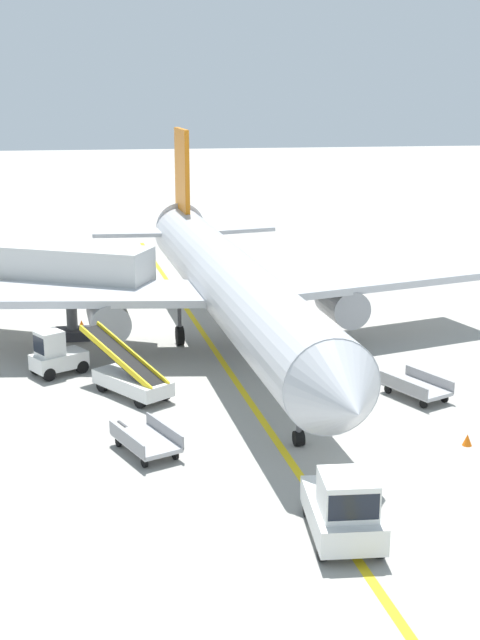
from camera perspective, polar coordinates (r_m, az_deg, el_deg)
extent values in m
plane|color=#9E9B93|center=(30.37, 6.78, -9.74)|extent=(300.00, 300.00, 0.00)
cube|color=yellow|center=(34.45, 1.43, -6.51)|extent=(6.54, 79.78, 0.01)
cylinder|color=#B2B5BA|center=(41.67, -0.61, 2.34)|extent=(5.63, 30.17, 3.30)
cone|color=#B2B5BA|center=(26.72, 6.91, -5.30)|extent=(3.41, 2.64, 3.23)
cone|color=#B2B5BA|center=(57.44, -4.15, 6.30)|extent=(3.34, 3.04, 3.14)
cube|color=#B2B5BA|center=(45.30, 8.28, 2.71)|extent=(13.71, 7.91, 0.36)
cylinder|color=gray|center=(44.06, 6.70, 1.07)|extent=(2.14, 3.34, 1.90)
cube|color=#B2B5BA|center=(42.32, -11.01, 1.70)|extent=(13.46, 6.07, 0.36)
cylinder|color=gray|center=(41.68, -8.63, 0.18)|extent=(2.14, 3.34, 1.90)
cube|color=orange|center=(54.63, -3.83, 9.70)|extent=(0.59, 4.01, 5.20)
cube|color=#B2B5BA|center=(55.27, -0.61, 5.99)|extent=(5.55, 3.27, 0.24)
cube|color=#B2B5BA|center=(54.31, -6.83, 5.71)|extent=(5.33, 2.52, 0.24)
cylinder|color=#4C4C51|center=(31.55, 3.91, -5.61)|extent=(0.20, 0.20, 3.12)
cylinder|color=black|center=(32.03, 3.87, -7.75)|extent=(0.39, 0.59, 0.56)
cylinder|color=#4C4C51|center=(44.51, 1.61, 0.67)|extent=(0.20, 0.20, 3.12)
cylinder|color=black|center=(44.80, 1.60, -0.66)|extent=(0.42, 0.98, 0.96)
cylinder|color=#4C4C51|center=(43.65, -3.99, 0.34)|extent=(0.20, 0.20, 3.12)
cylinder|color=black|center=(43.94, -3.97, -1.02)|extent=(0.42, 0.98, 0.96)
cube|color=black|center=(28.38, 5.57, -3.27)|extent=(2.87, 1.22, 0.60)
cube|color=beige|center=(45.82, -13.12, 3.32)|extent=(11.94, 7.54, 2.50)
cylinder|color=#59595B|center=(45.51, -10.97, 0.22)|extent=(0.56, 0.56, 2.35)
cube|color=#333338|center=(45.76, -10.92, -0.90)|extent=(1.80, 1.40, 0.50)
cube|color=silver|center=(26.02, 6.73, -12.53)|extent=(2.12, 3.71, 0.80)
cube|color=silver|center=(25.04, 7.09, -11.27)|extent=(1.62, 1.71, 1.10)
cube|color=black|center=(24.37, 7.47, -12.07)|extent=(1.43, 0.17, 0.77)
cylinder|color=black|center=(25.31, 9.14, -14.51)|extent=(0.26, 0.61, 0.60)
cylinder|color=black|center=(24.99, 5.42, -14.79)|extent=(0.26, 0.61, 0.60)
cylinder|color=black|center=(27.46, 7.85, -11.94)|extent=(0.26, 0.61, 0.60)
cylinder|color=black|center=(27.17, 4.45, -12.15)|extent=(0.26, 0.61, 0.60)
cube|color=silver|center=(40.24, -11.79, -2.60)|extent=(2.72, 2.37, 0.70)
cube|color=silver|center=(39.79, -12.39, -1.49)|extent=(1.47, 1.45, 1.10)
cube|color=black|center=(39.57, -13.05, -1.62)|extent=(0.58, 0.87, 0.77)
cylinder|color=black|center=(39.51, -12.44, -3.51)|extent=(0.63, 0.50, 0.60)
cylinder|color=black|center=(40.45, -13.18, -3.12)|extent=(0.63, 0.50, 0.60)
cylinder|color=black|center=(40.27, -10.34, -3.04)|extent=(0.63, 0.50, 0.60)
cylinder|color=black|center=(41.19, -11.11, -2.66)|extent=(0.63, 0.50, 0.60)
cube|color=silver|center=(36.98, -7.07, -4.08)|extent=(3.42, 3.97, 0.60)
cylinder|color=black|center=(37.75, -9.05, -4.23)|extent=(0.53, 0.62, 0.60)
cylinder|color=black|center=(38.45, -7.49, -3.81)|extent=(0.53, 0.62, 0.60)
cylinder|color=black|center=(35.72, -6.58, -5.29)|extent=(0.53, 0.62, 0.60)
cylinder|color=black|center=(36.45, -4.99, -4.81)|extent=(0.53, 0.62, 0.60)
cube|color=black|center=(37.14, -7.68, -2.47)|extent=(3.63, 4.59, 1.76)
cube|color=yellow|center=(36.85, -8.24, -2.44)|extent=(2.97, 4.14, 1.84)
cube|color=yellow|center=(37.35, -7.13, -2.15)|extent=(2.97, 4.14, 1.84)
cube|color=#A5A5A8|center=(37.27, 11.48, -4.38)|extent=(2.54, 3.17, 0.16)
cube|color=#4C4C51|center=(38.53, 9.55, -3.66)|extent=(0.45, 0.85, 0.08)
cylinder|color=#4C4C51|center=(38.84, 9.10, -3.49)|extent=(0.12, 0.12, 0.05)
cube|color=gray|center=(36.69, 10.67, -4.25)|extent=(1.24, 2.56, 0.50)
cube|color=gray|center=(37.70, 12.32, -3.80)|extent=(1.24, 2.56, 0.50)
cylinder|color=black|center=(37.67, 9.69, -4.50)|extent=(0.26, 0.38, 0.36)
cylinder|color=black|center=(38.46, 11.00, -4.15)|extent=(0.26, 0.38, 0.36)
cylinder|color=black|center=(36.27, 11.95, -5.41)|extent=(0.26, 0.38, 0.36)
cylinder|color=black|center=(37.09, 13.27, -5.02)|extent=(0.26, 0.38, 0.36)
cube|color=#A5A5A8|center=(31.46, -6.18, -7.93)|extent=(2.51, 3.17, 0.16)
cube|color=#4C4C51|center=(33.01, -7.63, -6.87)|extent=(0.44, 0.85, 0.08)
cylinder|color=#4C4C51|center=(33.39, -7.96, -6.62)|extent=(0.12, 0.12, 0.05)
cube|color=gray|center=(31.06, -7.44, -7.78)|extent=(1.20, 2.58, 0.50)
cube|color=gray|center=(31.67, -4.97, -7.24)|extent=(1.20, 2.58, 0.50)
cylinder|color=black|center=(32.20, -7.98, -7.93)|extent=(0.26, 0.38, 0.36)
cylinder|color=black|center=(32.67, -6.05, -7.51)|extent=(0.26, 0.38, 0.36)
cylinder|color=black|center=(30.46, -6.29, -9.28)|extent=(0.26, 0.38, 0.36)
cylinder|color=black|center=(30.95, -4.28, -8.81)|extent=(0.26, 0.38, 0.36)
cylinder|color=#26262D|center=(34.95, 6.51, -5.54)|extent=(0.24, 0.24, 0.85)
cube|color=green|center=(34.71, 6.54, -4.45)|extent=(0.36, 0.22, 0.56)
sphere|color=#9E7051|center=(34.58, 6.56, -3.84)|extent=(0.20, 0.20, 0.20)
sphere|color=yellow|center=(34.56, 6.56, -3.75)|extent=(0.24, 0.24, 0.24)
cone|color=orange|center=(44.31, 3.28, -1.22)|extent=(0.36, 0.36, 0.44)
cone|color=orange|center=(33.04, 14.69, -7.61)|extent=(0.36, 0.36, 0.44)
cone|color=orange|center=(47.68, -10.36, -0.25)|extent=(0.36, 0.36, 0.44)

